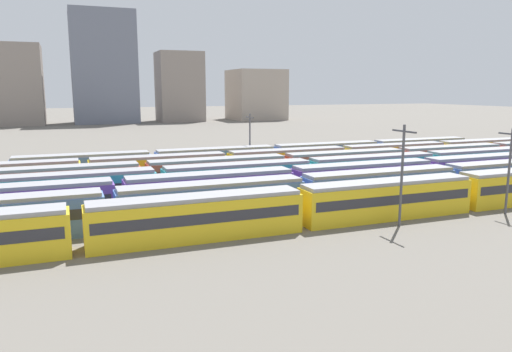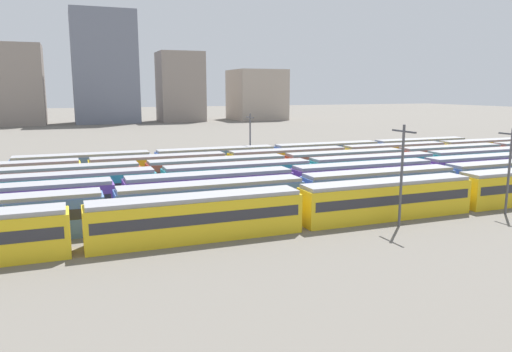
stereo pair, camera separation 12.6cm
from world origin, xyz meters
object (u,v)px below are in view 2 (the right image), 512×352
(train_track_4, at_px, (345,164))
(train_track_2, at_px, (363,178))
(train_track_0, at_px, (463,192))
(catenary_pole_1, at_px, (250,137))
(train_track_5, at_px, (344,158))
(train_track_3, at_px, (429,165))
(catenary_pole_0, at_px, (402,170))
(train_track_1, at_px, (448,181))
(train_track_6, at_px, (274,157))
(catenary_pole_2, at_px, (509,166))

(train_track_4, bearing_deg, train_track_2, -110.50)
(train_track_0, bearing_deg, catenary_pole_1, 107.54)
(train_track_4, bearing_deg, train_track_5, 60.83)
(train_track_3, xyz_separation_m, catenary_pole_0, (-19.14, -18.46, 3.29))
(train_track_5, bearing_deg, train_track_1, -86.30)
(train_track_6, relative_size, catenary_pole_1, 8.69)
(train_track_1, xyz_separation_m, train_track_5, (-1.34, 20.80, 0.00))
(train_track_1, height_order, train_track_4, same)
(train_track_5, bearing_deg, train_track_3, -54.06)
(train_track_3, height_order, train_track_6, same)
(train_track_5, relative_size, catenary_pole_2, 13.02)
(catenary_pole_0, bearing_deg, train_track_2, 70.05)
(train_track_2, bearing_deg, catenary_pole_0, -109.95)
(train_track_6, height_order, catenary_pole_0, catenary_pole_0)
(train_track_2, relative_size, catenary_pole_1, 10.89)
(train_track_0, height_order, catenary_pole_0, catenary_pole_0)
(train_track_0, distance_m, catenary_pole_1, 36.11)
(catenary_pole_1, bearing_deg, train_track_2, -76.95)
(train_track_2, height_order, catenary_pole_0, catenary_pole_0)
(train_track_0, xyz_separation_m, train_track_5, (1.49, 26.00, 0.00))
(train_track_4, height_order, catenary_pole_1, catenary_pole_1)
(train_track_3, relative_size, catenary_pole_2, 13.02)
(train_track_3, height_order, train_track_5, same)
(train_track_2, bearing_deg, train_track_4, 69.50)
(train_track_6, xyz_separation_m, catenary_pole_2, (10.70, -34.22, 2.94))
(train_track_1, distance_m, train_track_5, 20.84)
(train_track_3, bearing_deg, train_track_6, 137.46)
(train_track_1, xyz_separation_m, train_track_4, (-4.25, 15.60, 0.00))
(catenary_pole_0, bearing_deg, train_track_3, 43.96)
(train_track_4, xyz_separation_m, catenary_pole_2, (4.14, -23.82, 2.94))
(train_track_3, bearing_deg, train_track_5, 125.94)
(train_track_1, bearing_deg, catenary_pole_1, 115.16)
(train_track_3, xyz_separation_m, train_track_6, (-17.00, 15.60, 0.00))
(train_track_1, distance_m, train_track_3, 12.11)
(train_track_2, bearing_deg, catenary_pole_1, 103.05)
(train_track_0, distance_m, train_track_4, 20.85)
(train_track_5, bearing_deg, train_track_2, -113.53)
(train_track_4, height_order, train_track_6, same)
(train_track_5, relative_size, train_track_6, 1.51)
(train_track_0, distance_m, catenary_pole_0, 11.01)
(train_track_1, xyz_separation_m, catenary_pole_0, (-12.95, -8.06, 3.29))
(catenary_pole_1, bearing_deg, train_track_4, -55.11)
(train_track_0, bearing_deg, catenary_pole_0, -164.21)
(catenary_pole_0, height_order, catenary_pole_1, catenary_pole_0)
(catenary_pole_0, distance_m, catenary_pole_1, 37.19)
(catenary_pole_1, xyz_separation_m, catenary_pole_2, (13.57, -37.35, 0.02))
(train_track_1, height_order, train_track_2, same)
(train_track_4, relative_size, catenary_pole_0, 10.06)
(train_track_5, bearing_deg, catenary_pole_0, -111.90)
(train_track_3, bearing_deg, catenary_pole_2, -108.70)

